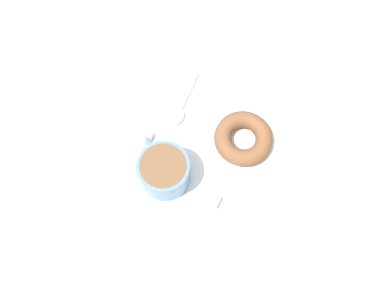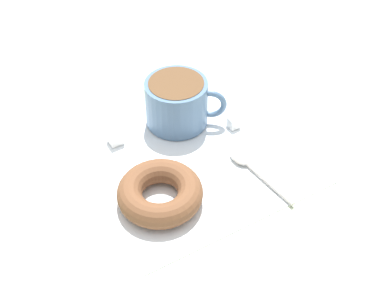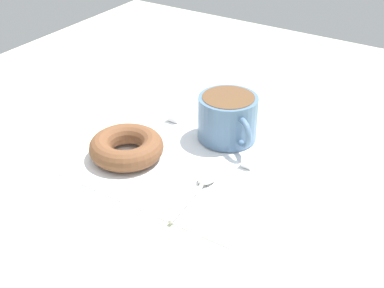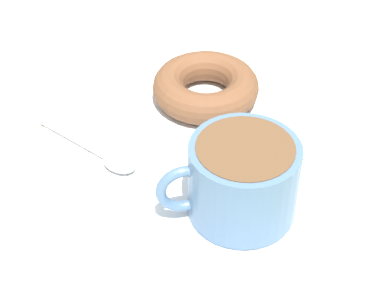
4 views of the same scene
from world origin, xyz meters
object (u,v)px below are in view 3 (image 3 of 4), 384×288
Objects in this scene: coffee_cup at (228,117)px; donut at (126,147)px; sugar_cube at (176,115)px; spoon at (202,184)px; sugar_cube_extra at (249,161)px.

coffee_cup is 0.99× the size of donut.
donut is 13.47cm from sugar_cube.
donut is (-10.09, -13.02, -2.09)cm from coffee_cup.
sugar_cube_extra reaches higher than spoon.
donut is at bearing -155.63° from sugar_cube_extra.
sugar_cube_extra is (3.06, 8.08, 0.41)cm from spoon.
sugar_cube_extra is (16.68, 7.56, -0.85)cm from donut.
coffee_cup reaches higher than sugar_cube_extra.
sugar_cube reaches higher than sugar_cube_extra.
spoon is 8.64cm from sugar_cube_extra.
sugar_cube_extra is (16.85, -5.90, -0.16)cm from sugar_cube.
donut reaches higher than spoon.
spoon is 7.73× the size of sugar_cube_extra.
spoon is 6.43× the size of sugar_cube.
sugar_cube is at bearing 160.71° from sugar_cube_extra.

